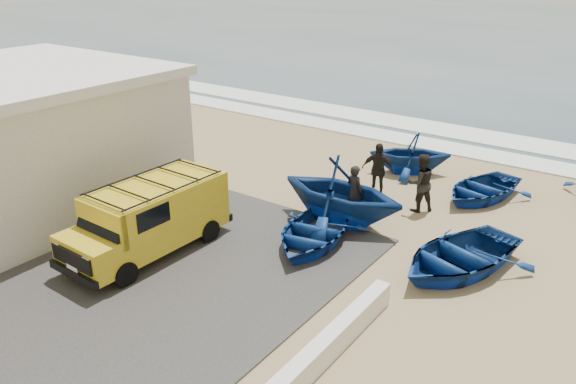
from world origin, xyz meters
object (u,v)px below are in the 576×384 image
Objects in this scene: boat_mid_right at (481,189)px; fisherman_back at (378,170)px; fisherman_middle at (420,183)px; parapet at (313,361)px; boat_near_left at (313,231)px; boat_far_left at (410,153)px; boat_near_right at (459,256)px; van at (151,216)px; fisherman_front at (355,192)px; boat_mid_left at (341,191)px.

boat_mid_right is 3.53m from fisherman_back.
parapet is at bearing 50.81° from fisherman_middle.
boat_far_left is at bearing 79.16° from boat_near_left.
parapet is at bearing -81.69° from boat_near_right.
van is 4.49m from boat_near_left.
fisherman_middle is 1.69m from fisherman_back.
boat_mid_right is 4.69m from fisherman_front.
boat_mid_left reaches higher than boat_near_left.
parapet is at bearing 129.79° from fisherman_front.
boat_mid_left is 0.62m from fisherman_front.
boat_near_left is at bearing 123.30° from parapet.
boat_near_left is 3.97m from boat_near_right.
fisherman_middle is (-2.35, 2.89, 0.54)m from boat_near_right.
parapet is 6.85m from boat_mid_left.
boat_mid_right is (2.90, 4.35, -0.69)m from boat_mid_left.
fisherman_front reaches higher than boat_far_left.
boat_mid_left reaches higher than parapet.
boat_mid_left is at bearing -109.33° from boat_mid_right.
boat_mid_left is 2.10× the size of fisherman_middle.
boat_mid_right is 2.00× the size of fisherman_front.
fisherman_middle is (1.57, 2.23, -0.10)m from boat_mid_left.
fisherman_front is 1.98m from fisherman_back.
van is 10.85m from boat_mid_right.
fisherman_front is at bearing -26.07° from boat_far_left.
boat_near_right is 1.16× the size of boat_mid_right.
fisherman_front reaches higher than boat_mid_right.
boat_near_right reaches higher than parapet.
boat_near_right is at bearing 178.58° from fisherman_front.
fisherman_middle is (1.66, -2.96, 0.17)m from boat_far_left.
boat_far_left is at bearing -109.73° from fisherman_middle.
boat_far_left is 4.62m from fisherman_front.
boat_far_left is (-2.98, 0.85, 0.43)m from boat_mid_right.
van is at bearing -150.84° from boat_near_left.
boat_mid_left is at bearing -103.04° from fisherman_back.
boat_near_right is at bearing 29.82° from van.
fisherman_front is (-2.75, -3.77, 0.50)m from boat_mid_right.
fisherman_front is (0.23, -4.62, 0.08)m from boat_far_left.
boat_far_left is (3.17, 9.75, -0.29)m from van.
boat_near_right is 5.10m from boat_mid_right.
boat_mid_left is 2.32× the size of fisherman_front.
fisherman_middle is at bearing -114.05° from fisherman_front.
boat_near_left is (-2.94, 4.48, 0.10)m from parapet.
fisherman_back is (3.17, 7.10, -0.14)m from van.
boat_mid_right is 2.56m from fisherman_middle.
boat_near_right reaches higher than boat_mid_right.
parapet is 5.53m from boat_near_right.
fisherman_middle is at bearing 146.92° from boat_near_right.
parapet is at bearing -68.88° from boat_near_left.
boat_near_left is at bearing 19.80° from fisherman_middle.
van is at bearing 5.59° from fisherman_middle.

